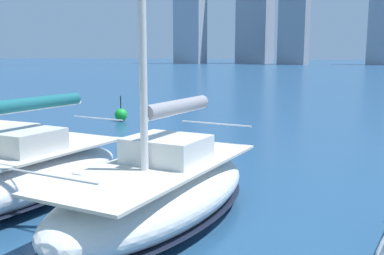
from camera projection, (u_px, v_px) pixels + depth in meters
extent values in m
cube|color=#989EA8|center=(381.00, 27.00, 150.87)|extent=(7.75, 6.53, 25.18)
cube|color=gray|center=(294.00, 25.00, 155.57)|extent=(9.38, 7.80, 27.40)
cube|color=#9EA3AD|center=(190.00, 14.00, 171.67)|extent=(10.94, 7.49, 37.66)
ellipsoid|color=white|center=(158.00, 195.00, 9.81)|extent=(2.81, 6.65, 1.25)
ellipsoid|color=black|center=(158.00, 210.00, 9.86)|extent=(2.83, 6.68, 0.10)
cube|color=beige|center=(158.00, 166.00, 9.70)|extent=(2.31, 5.85, 0.06)
cube|color=silver|center=(167.00, 149.00, 10.00)|extent=(1.66, 1.47, 0.55)
cylinder|color=silver|center=(178.00, 112.00, 10.31)|extent=(0.15, 2.78, 0.12)
cylinder|color=gray|center=(178.00, 107.00, 10.29)|extent=(0.34, 2.56, 0.32)
cylinder|color=silver|center=(53.00, 176.00, 6.96)|extent=(1.79, 0.06, 0.04)
cylinder|color=silver|center=(216.00, 124.00, 12.22)|extent=(2.06, 0.06, 0.04)
ellipsoid|color=white|center=(12.00, 181.00, 10.92)|extent=(2.69, 7.17, 1.21)
ellipsoid|color=black|center=(13.00, 195.00, 10.98)|extent=(2.70, 7.20, 0.10)
cube|color=beige|center=(11.00, 156.00, 10.82)|extent=(2.21, 6.30, 0.06)
cube|color=silver|center=(24.00, 141.00, 11.14)|extent=(1.54, 1.60, 0.55)
cylinder|color=silver|center=(39.00, 107.00, 11.47)|extent=(0.20, 2.99, 0.12)
cylinder|color=#19606B|center=(39.00, 103.00, 11.45)|extent=(0.39, 2.75, 0.32)
cylinder|color=silver|center=(98.00, 118.00, 13.50)|extent=(1.88, 0.09, 0.04)
cylinder|color=silver|center=(17.00, 108.00, 17.02)|extent=(2.22, 0.15, 0.04)
sphere|color=green|center=(121.00, 115.00, 24.82)|extent=(0.70, 0.70, 0.70)
cylinder|color=black|center=(121.00, 102.00, 24.70)|extent=(0.06, 0.06, 0.70)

